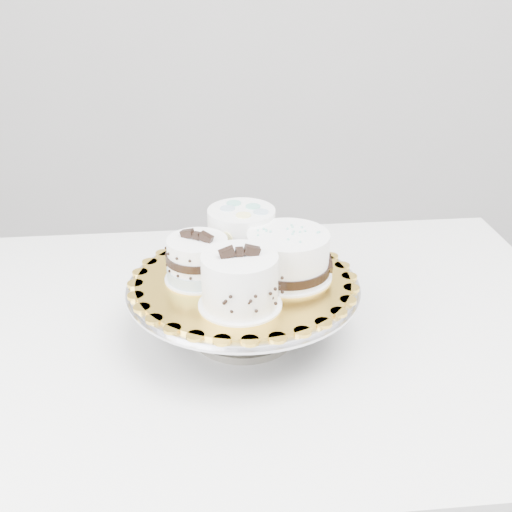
{
  "coord_description": "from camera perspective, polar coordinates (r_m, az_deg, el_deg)",
  "views": [
    {
      "loc": [
        -0.12,
        -0.58,
        1.31
      ],
      "look_at": [
        -0.06,
        0.24,
        0.9
      ],
      "focal_mm": 45.0,
      "sensor_mm": 36.0,
      "label": 1
    }
  ],
  "objects": [
    {
      "name": "table",
      "position": [
        1.08,
        -2.02,
        -10.02
      ],
      "size": [
        1.18,
        0.81,
        0.75
      ],
      "rotation": [
        0.0,
        0.0,
        0.03
      ],
      "color": "white",
      "rests_on": "floor"
    },
    {
      "name": "cake_stand",
      "position": [
        0.98,
        -1.12,
        -3.84
      ],
      "size": [
        0.35,
        0.35,
        0.09
      ],
      "color": "gray",
      "rests_on": "table"
    },
    {
      "name": "cake_board",
      "position": [
        0.96,
        -1.13,
        -2.18
      ],
      "size": [
        0.35,
        0.35,
        0.0
      ],
      "primitive_type": "cylinder",
      "rotation": [
        0.0,
        0.0,
        0.1
      ],
      "color": "gold",
      "rests_on": "cake_stand"
    },
    {
      "name": "cake_swirl",
      "position": [
        0.88,
        -1.45,
        -2.33
      ],
      "size": [
        0.12,
        0.12,
        0.09
      ],
      "rotation": [
        0.0,
        0.0,
        0.13
      ],
      "color": "white",
      "rests_on": "cake_board"
    },
    {
      "name": "cake_banded",
      "position": [
        0.95,
        -5.19,
        -0.42
      ],
      "size": [
        0.12,
        0.12,
        0.08
      ],
      "rotation": [
        0.0,
        0.0,
        -0.53
      ],
      "color": "white",
      "rests_on": "cake_board"
    },
    {
      "name": "cake_dots",
      "position": [
        1.02,
        -1.29,
        2.15
      ],
      "size": [
        0.13,
        0.13,
        0.08
      ],
      "rotation": [
        0.0,
        0.0,
        -0.06
      ],
      "color": "white",
      "rests_on": "cake_board"
    },
    {
      "name": "cake_ribbon",
      "position": [
        0.96,
        2.92,
        -0.07
      ],
      "size": [
        0.14,
        0.13,
        0.07
      ],
      "rotation": [
        0.0,
        0.0,
        -0.08
      ],
      "color": "white",
      "rests_on": "cake_board"
    }
  ]
}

